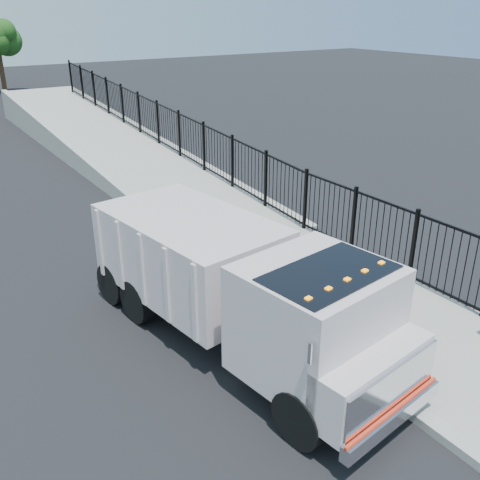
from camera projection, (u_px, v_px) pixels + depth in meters
ground at (295, 328)px, 11.33m from camera, size 120.00×120.00×0.00m
sidewalk at (432, 342)px, 10.75m from camera, size 3.55×12.00×0.12m
curb at (364, 375)px, 9.77m from camera, size 0.30×12.00×0.16m
ramp at (113, 154)px, 24.64m from camera, size 3.95×24.06×3.19m
iron_fence at (180, 149)px, 21.94m from camera, size 0.10×28.00×1.80m
truck at (241, 285)px, 10.15m from camera, size 3.30×7.57×2.51m
worker at (348, 293)px, 10.86m from camera, size 0.49×0.64×1.59m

